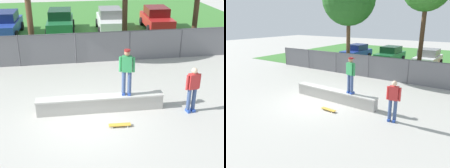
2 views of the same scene
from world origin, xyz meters
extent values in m
plane|color=#ADAAA3|center=(0.00, 0.00, 0.00)|extent=(80.00, 80.00, 0.00)
cube|color=#3D7A33|center=(0.00, 16.50, 0.01)|extent=(29.91, 20.00, 0.02)
cube|color=#A8A59E|center=(0.66, 0.71, 0.28)|extent=(4.90, 0.52, 0.57)
cube|color=beige|center=(0.66, 0.71, 0.60)|extent=(4.94, 0.57, 0.06)
cube|color=#2647A5|center=(1.57, 0.73, 0.68)|extent=(0.17, 0.28, 0.10)
cube|color=#2647A5|center=(1.78, 0.68, 0.68)|extent=(0.17, 0.28, 0.10)
cylinder|color=#384C7A|center=(1.56, 0.70, 1.17)|extent=(0.15, 0.15, 0.88)
cylinder|color=#384C7A|center=(1.78, 0.65, 1.17)|extent=(0.15, 0.15, 0.88)
cube|color=#2D8C4C|center=(1.67, 0.68, 1.91)|extent=(0.42, 0.31, 0.60)
cylinder|color=#2D8C4C|center=(1.43, 0.74, 1.89)|extent=(0.10, 0.10, 0.58)
cylinder|color=#2D8C4C|center=(1.91, 0.61, 1.89)|extent=(0.10, 0.10, 0.58)
sphere|color=#9E7051|center=(1.67, 0.68, 2.34)|extent=(0.22, 0.22, 0.22)
cylinder|color=maroon|center=(1.67, 0.68, 2.44)|extent=(0.23, 0.23, 0.06)
cube|color=maroon|center=(1.70, 0.80, 2.41)|extent=(0.22, 0.17, 0.02)
cube|color=gold|center=(1.19, -0.55, 0.08)|extent=(0.81, 0.24, 0.02)
cube|color=#B2B2B7|center=(1.46, -0.57, 0.06)|extent=(0.07, 0.14, 0.02)
cube|color=#B2B2B7|center=(0.92, -0.54, 0.06)|extent=(0.07, 0.14, 0.02)
cylinder|color=silver|center=(1.46, -0.65, 0.03)|extent=(0.06, 0.03, 0.05)
cylinder|color=silver|center=(1.47, -0.48, 0.03)|extent=(0.06, 0.03, 0.05)
cylinder|color=silver|center=(0.91, -0.63, 0.03)|extent=(0.06, 0.03, 0.05)
cylinder|color=silver|center=(0.92, -0.46, 0.03)|extent=(0.06, 0.03, 0.05)
cylinder|color=#4C4C51|center=(-8.96, 6.20, 0.85)|extent=(0.07, 0.07, 1.69)
cylinder|color=#4C4C51|center=(-5.97, 6.20, 0.85)|extent=(0.07, 0.07, 1.69)
cylinder|color=#4C4C51|center=(-2.99, 6.20, 0.85)|extent=(0.07, 0.07, 1.69)
cylinder|color=#4C4C51|center=(0.00, 6.20, 0.85)|extent=(0.07, 0.07, 1.69)
cylinder|color=#4C4C51|center=(2.99, 6.20, 0.85)|extent=(0.07, 0.07, 1.69)
cylinder|color=#4C4C51|center=(0.00, 6.20, 1.66)|extent=(17.91, 0.05, 0.05)
cube|color=slate|center=(0.00, 6.20, 0.85)|extent=(17.91, 0.01, 1.69)
cylinder|color=#513823|center=(-2.33, 7.06, 2.15)|extent=(0.32, 0.32, 4.29)
cylinder|color=#47301E|center=(3.13, 8.43, 2.60)|extent=(0.32, 0.32, 5.20)
cube|color=#233D9E|center=(-4.66, 12.76, 0.67)|extent=(1.98, 4.27, 0.70)
cube|color=navy|center=(-4.65, 12.91, 1.34)|extent=(1.69, 2.17, 0.64)
cylinder|color=black|center=(-3.82, 11.42, 0.32)|extent=(0.25, 0.65, 0.64)
cylinder|color=black|center=(-5.62, 11.49, 0.32)|extent=(0.25, 0.65, 0.64)
cylinder|color=black|center=(-3.71, 14.02, 0.32)|extent=(0.25, 0.65, 0.64)
cylinder|color=black|center=(-5.50, 14.10, 0.32)|extent=(0.25, 0.65, 0.64)
cube|color=#1E6638|center=(-0.79, 12.93, 0.67)|extent=(1.98, 4.27, 0.70)
cube|color=#10381E|center=(-0.78, 13.08, 1.34)|extent=(1.69, 2.17, 0.64)
cylinder|color=black|center=(0.06, 11.59, 0.32)|extent=(0.25, 0.65, 0.64)
cylinder|color=black|center=(-1.74, 11.67, 0.32)|extent=(0.25, 0.65, 0.64)
cylinder|color=black|center=(0.17, 14.19, 0.32)|extent=(0.25, 0.65, 0.64)
cylinder|color=black|center=(-1.63, 14.27, 0.32)|extent=(0.25, 0.65, 0.64)
cube|color=silver|center=(2.92, 12.83, 0.67)|extent=(1.98, 4.27, 0.70)
cube|color=gray|center=(2.92, 12.98, 1.34)|extent=(1.69, 2.17, 0.64)
cylinder|color=black|center=(3.76, 11.49, 0.32)|extent=(0.25, 0.65, 0.64)
cylinder|color=black|center=(1.96, 11.57, 0.32)|extent=(0.25, 0.65, 0.64)
cylinder|color=black|center=(3.87, 14.09, 0.32)|extent=(0.25, 0.65, 0.64)
cylinder|color=black|center=(2.08, 14.17, 0.32)|extent=(0.25, 0.65, 0.64)
cube|color=#2647A5|center=(4.22, 0.10, 0.05)|extent=(0.14, 0.27, 0.10)
cube|color=#2647A5|center=(4.00, 0.07, 0.05)|extent=(0.14, 0.27, 0.10)
cylinder|color=#384C7A|center=(4.22, 0.13, 0.54)|extent=(0.15, 0.15, 0.88)
cylinder|color=#384C7A|center=(4.00, 0.10, 0.54)|extent=(0.15, 0.15, 0.88)
cube|color=red|center=(4.11, 0.11, 1.28)|extent=(0.41, 0.27, 0.60)
cylinder|color=red|center=(4.35, 0.14, 1.26)|extent=(0.10, 0.10, 0.58)
cylinder|color=red|center=(3.86, 0.08, 1.26)|extent=(0.10, 0.10, 0.58)
sphere|color=beige|center=(4.11, 0.11, 1.71)|extent=(0.22, 0.22, 0.22)
camera|label=1|loc=(-0.56, -9.71, 5.93)|focal=48.96mm
camera|label=2|loc=(6.77, -8.05, 4.18)|focal=33.68mm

